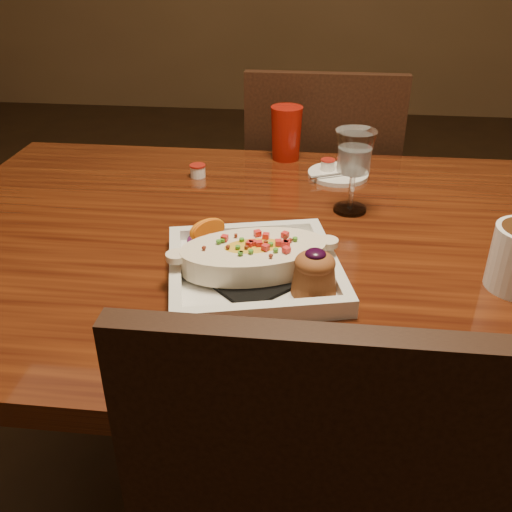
# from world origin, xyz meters

# --- Properties ---
(floor) EXTENTS (7.00, 7.00, 0.00)m
(floor) POSITION_xyz_m (0.00, 0.00, 0.00)
(floor) COLOR black
(floor) RESTS_ON ground
(table) EXTENTS (1.50, 0.90, 0.75)m
(table) POSITION_xyz_m (0.00, 0.00, 0.65)
(table) COLOR #672B0E
(table) RESTS_ON floor
(chair_far) EXTENTS (0.42, 0.42, 0.93)m
(chair_far) POSITION_xyz_m (-0.00, 0.63, 0.51)
(chair_far) COLOR black
(chair_far) RESTS_ON floor
(plate) EXTENTS (0.32, 0.32, 0.08)m
(plate) POSITION_xyz_m (-0.10, -0.14, 0.78)
(plate) COLOR white
(plate) RESTS_ON table
(goblet) EXTENTS (0.08, 0.08, 0.16)m
(goblet) POSITION_xyz_m (0.06, 0.12, 0.86)
(goblet) COLOR silver
(goblet) RESTS_ON table
(saucer) EXTENTS (0.13, 0.13, 0.09)m
(saucer) POSITION_xyz_m (0.03, 0.30, 0.76)
(saucer) COLOR white
(saucer) RESTS_ON table
(creamer_loose) EXTENTS (0.04, 0.04, 0.03)m
(creamer_loose) POSITION_xyz_m (-0.27, 0.26, 0.76)
(creamer_loose) COLOR white
(creamer_loose) RESTS_ON table
(red_tumbler) EXTENTS (0.08, 0.08, 0.13)m
(red_tumbler) POSITION_xyz_m (-0.09, 0.40, 0.81)
(red_tumbler) COLOR #A1150B
(red_tumbler) RESTS_ON table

